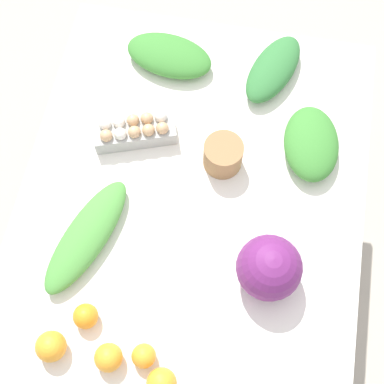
# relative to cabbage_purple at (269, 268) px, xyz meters

# --- Properties ---
(ground_plane) EXTENTS (8.00, 8.00, 0.00)m
(ground_plane) POSITION_rel_cabbage_purple_xyz_m (0.21, 0.25, -0.87)
(ground_plane) COLOR #B2A899
(dining_table) EXTENTS (1.28, 1.03, 0.78)m
(dining_table) POSITION_rel_cabbage_purple_xyz_m (0.21, 0.25, -0.19)
(dining_table) COLOR silver
(dining_table) RESTS_ON ground_plane
(cabbage_purple) EXTENTS (0.18, 0.18, 0.18)m
(cabbage_purple) POSITION_rel_cabbage_purple_xyz_m (0.00, 0.00, 0.00)
(cabbage_purple) COLOR #6B2366
(cabbage_purple) RESTS_ON dining_table
(egg_carton) EXTENTS (0.17, 0.27, 0.09)m
(egg_carton) POSITION_rel_cabbage_purple_xyz_m (0.37, 0.46, -0.05)
(egg_carton) COLOR #A8A8A3
(egg_carton) RESTS_ON dining_table
(paper_bag) EXTENTS (0.12, 0.12, 0.10)m
(paper_bag) POSITION_rel_cabbage_purple_xyz_m (0.33, 0.18, -0.04)
(paper_bag) COLOR #997047
(paper_bag) RESTS_ON dining_table
(greens_bunch_chard) EXTENTS (0.31, 0.22, 0.07)m
(greens_bunch_chard) POSITION_rel_cabbage_purple_xyz_m (0.67, 0.07, -0.05)
(greens_bunch_chard) COLOR #337538
(greens_bunch_chard) RESTS_ON dining_table
(greens_bunch_dandelion) EXTENTS (0.40, 0.24, 0.07)m
(greens_bunch_dandelion) POSITION_rel_cabbage_purple_xyz_m (0.01, 0.52, -0.06)
(greens_bunch_dandelion) COLOR #4C933D
(greens_bunch_dandelion) RESTS_ON dining_table
(greens_bunch_scallion) EXTENTS (0.20, 0.31, 0.07)m
(greens_bunch_scallion) POSITION_rel_cabbage_purple_xyz_m (0.66, 0.41, -0.05)
(greens_bunch_scallion) COLOR #3D8433
(greens_bunch_scallion) RESTS_ON dining_table
(greens_bunch_kale) EXTENTS (0.28, 0.20, 0.08)m
(greens_bunch_kale) POSITION_rel_cabbage_purple_xyz_m (0.42, -0.08, -0.05)
(greens_bunch_kale) COLOR #3D8433
(greens_bunch_kale) RESTS_ON dining_table
(orange_0) EXTENTS (0.08, 0.08, 0.08)m
(orange_0) POSITION_rel_cabbage_purple_xyz_m (-0.30, 0.38, -0.05)
(orange_0) COLOR orange
(orange_0) RESTS_ON dining_table
(orange_1) EXTENTS (0.07, 0.07, 0.07)m
(orange_1) POSITION_rel_cabbage_purple_xyz_m (-0.21, 0.47, -0.06)
(orange_1) COLOR orange
(orange_1) RESTS_ON dining_table
(orange_2) EXTENTS (0.08, 0.08, 0.08)m
(orange_2) POSITION_rel_cabbage_purple_xyz_m (-0.34, 0.23, -0.05)
(orange_2) COLOR orange
(orange_2) RESTS_ON dining_table
(orange_3) EXTENTS (0.07, 0.07, 0.07)m
(orange_3) POSITION_rel_cabbage_purple_xyz_m (-0.28, 0.29, -0.06)
(orange_3) COLOR orange
(orange_3) RESTS_ON dining_table
(orange_4) EXTENTS (0.08, 0.08, 0.08)m
(orange_4) POSITION_rel_cabbage_purple_xyz_m (-0.30, 0.53, -0.05)
(orange_4) COLOR orange
(orange_4) RESTS_ON dining_table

